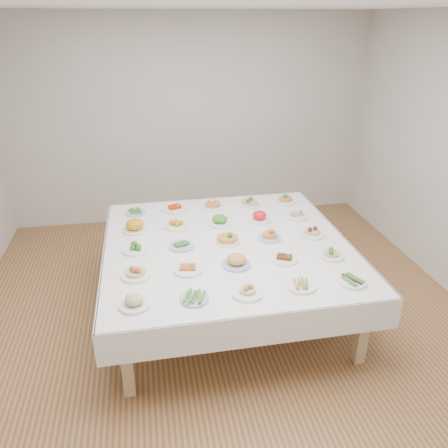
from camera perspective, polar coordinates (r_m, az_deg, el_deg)
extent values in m
plane|color=#9D6D41|center=(4.48, -0.19, -11.78)|extent=(5.00, 5.00, 0.00)
cube|color=white|center=(3.57, -0.26, 26.87)|extent=(5.00, 5.00, 0.02)
cube|color=beige|center=(6.18, -4.56, 13.12)|extent=(5.00, 0.02, 2.80)
cube|color=beige|center=(1.78, 16.02, -23.38)|extent=(5.00, 0.02, 2.80)
cube|color=white|center=(4.20, 0.38, -2.83)|extent=(2.31, 2.31, 0.06)
cube|color=white|center=(5.27, -2.03, 1.95)|extent=(2.33, 0.02, 0.28)
cube|color=white|center=(3.33, 4.30, -13.80)|extent=(2.33, 0.02, 0.28)
cube|color=white|center=(4.59, 14.65, -2.69)|extent=(0.02, 2.33, 0.28)
cube|color=white|center=(4.22, -15.25, -5.43)|extent=(0.02, 2.33, 0.28)
cube|color=tan|center=(3.57, -12.64, -16.85)|extent=(0.09, 0.09, 0.69)
cube|color=tan|center=(3.94, 17.65, -12.90)|extent=(0.09, 0.09, 0.69)
cube|color=tan|center=(5.18, -12.36, -2.36)|extent=(0.09, 0.09, 0.69)
cube|color=tan|center=(5.44, 8.48, -0.62)|extent=(0.09, 0.09, 0.69)
cylinder|color=white|center=(3.39, -11.58, -10.34)|extent=(0.23, 0.23, 0.02)
cylinder|color=#4C66B2|center=(3.39, -3.87, -9.76)|extent=(0.22, 0.22, 0.02)
cylinder|color=white|center=(3.45, 3.07, -9.03)|extent=(0.24, 0.24, 0.02)
cylinder|color=white|center=(3.58, 10.01, -8.00)|extent=(0.24, 0.24, 0.02)
cylinder|color=white|center=(3.73, 16.32, -7.25)|extent=(0.23, 0.23, 0.02)
cylinder|color=white|center=(3.74, -11.41, -6.55)|extent=(0.25, 0.25, 0.02)
cylinder|color=white|center=(3.75, -4.73, -5.99)|extent=(0.25, 0.25, 0.02)
cylinder|color=#4C66B2|center=(3.82, 1.63, -5.33)|extent=(0.25, 0.25, 0.02)
cylinder|color=white|center=(3.93, 7.86, -4.63)|extent=(0.23, 0.23, 0.02)
cylinder|color=white|center=(4.06, 13.83, -4.07)|extent=(0.22, 0.22, 0.02)
cylinder|color=white|center=(4.12, -11.50, -3.37)|extent=(0.23, 0.23, 0.02)
cylinder|color=#4C66B2|center=(4.12, -5.56, -2.94)|extent=(0.23, 0.23, 0.02)
cylinder|color=white|center=(4.19, 0.43, -2.32)|extent=(0.23, 0.23, 0.02)
cylinder|color=#4C66B2|center=(4.28, 5.98, -1.86)|extent=(0.22, 0.22, 0.02)
cylinder|color=white|center=(4.42, 11.42, -1.32)|extent=(0.25, 0.25, 0.02)
cylinder|color=white|center=(4.51, -11.53, -0.78)|extent=(0.25, 0.25, 0.02)
cylinder|color=white|center=(4.52, -6.15, -0.31)|extent=(0.25, 0.25, 0.02)
cylinder|color=white|center=(4.56, -0.55, 0.11)|extent=(0.26, 0.26, 0.02)
cylinder|color=white|center=(4.65, 4.64, 0.52)|extent=(0.24, 0.24, 0.02)
cylinder|color=white|center=(4.78, 9.49, 0.96)|extent=(0.24, 0.24, 0.02)
cylinder|color=#4C66B2|center=(4.90, -11.51, 1.44)|extent=(0.22, 0.22, 0.02)
cylinder|color=white|center=(4.92, -6.43, 1.89)|extent=(0.26, 0.26, 0.02)
cylinder|color=white|center=(4.95, -1.44, 2.22)|extent=(0.24, 0.24, 0.02)
cylinder|color=white|center=(5.03, 3.41, 2.58)|extent=(0.25, 0.25, 0.02)
cylinder|color=white|center=(5.15, 8.00, 2.90)|extent=(0.24, 0.24, 0.02)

